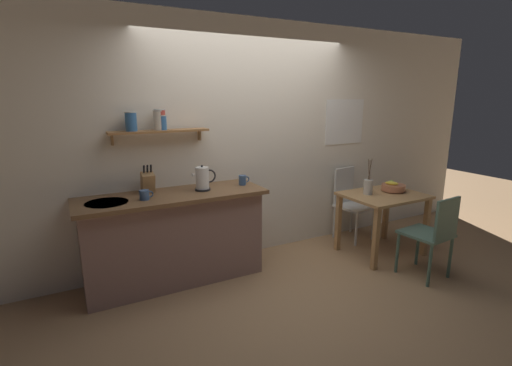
{
  "coord_description": "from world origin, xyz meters",
  "views": [
    {
      "loc": [
        -1.93,
        -3.21,
        1.87
      ],
      "look_at": [
        -0.1,
        0.25,
        0.95
      ],
      "focal_mm": 26.18,
      "sensor_mm": 36.0,
      "label": 1
    }
  ],
  "objects_px": {
    "knife_block": "(148,182)",
    "coffee_mug_spare": "(243,180)",
    "fruit_bowl": "(393,187)",
    "coffee_mug_by_sink": "(145,195)",
    "twig_vase": "(368,187)",
    "electric_kettle": "(203,179)",
    "dining_table": "(383,204)",
    "dining_chair_near": "(433,232)",
    "dining_chair_far": "(350,200)"
  },
  "relations": [
    {
      "from": "twig_vase",
      "to": "dining_chair_near",
      "type": "bearing_deg",
      "value": -80.39
    },
    {
      "from": "dining_table",
      "to": "coffee_mug_by_sink",
      "type": "height_order",
      "value": "coffee_mug_by_sink"
    },
    {
      "from": "knife_block",
      "to": "coffee_mug_by_sink",
      "type": "relative_size",
      "value": 2.22
    },
    {
      "from": "electric_kettle",
      "to": "dining_table",
      "type": "bearing_deg",
      "value": -12.5
    },
    {
      "from": "dining_chair_near",
      "to": "coffee_mug_spare",
      "type": "xyz_separation_m",
      "value": [
        -1.58,
        1.2,
        0.47
      ]
    },
    {
      "from": "electric_kettle",
      "to": "coffee_mug_spare",
      "type": "xyz_separation_m",
      "value": [
        0.46,
        0.02,
        -0.06
      ]
    },
    {
      "from": "fruit_bowl",
      "to": "coffee_mug_spare",
      "type": "bearing_deg",
      "value": 166.42
    },
    {
      "from": "dining_chair_near",
      "to": "dining_chair_far",
      "type": "xyz_separation_m",
      "value": [
        0.05,
        1.3,
        0.01
      ]
    },
    {
      "from": "knife_block",
      "to": "coffee_mug_spare",
      "type": "xyz_separation_m",
      "value": [
        0.98,
        -0.13,
        -0.06
      ]
    },
    {
      "from": "dining_table",
      "to": "knife_block",
      "type": "relative_size",
      "value": 3.17
    },
    {
      "from": "dining_table",
      "to": "coffee_mug_by_sink",
      "type": "xyz_separation_m",
      "value": [
        -2.68,
        0.37,
        0.36
      ]
    },
    {
      "from": "fruit_bowl",
      "to": "twig_vase",
      "type": "height_order",
      "value": "twig_vase"
    },
    {
      "from": "electric_kettle",
      "to": "knife_block",
      "type": "relative_size",
      "value": 0.91
    },
    {
      "from": "dining_chair_far",
      "to": "coffee_mug_by_sink",
      "type": "relative_size",
      "value": 7.26
    },
    {
      "from": "dining_chair_far",
      "to": "electric_kettle",
      "type": "distance_m",
      "value": 2.16
    },
    {
      "from": "twig_vase",
      "to": "coffee_mug_by_sink",
      "type": "height_order",
      "value": "twig_vase"
    },
    {
      "from": "dining_chair_far",
      "to": "knife_block",
      "type": "distance_m",
      "value": 2.66
    },
    {
      "from": "dining_table",
      "to": "knife_block",
      "type": "distance_m",
      "value": 2.7
    },
    {
      "from": "dining_chair_far",
      "to": "knife_block",
      "type": "height_order",
      "value": "knife_block"
    },
    {
      "from": "fruit_bowl",
      "to": "coffee_mug_by_sink",
      "type": "relative_size",
      "value": 2.16
    },
    {
      "from": "coffee_mug_by_sink",
      "to": "coffee_mug_spare",
      "type": "xyz_separation_m",
      "value": [
        1.06,
        0.1,
        0.01
      ]
    },
    {
      "from": "fruit_bowl",
      "to": "knife_block",
      "type": "xyz_separation_m",
      "value": [
        -2.79,
        0.57,
        0.25
      ]
    },
    {
      "from": "dining_table",
      "to": "twig_vase",
      "type": "xyz_separation_m",
      "value": [
        -0.17,
        0.08,
        0.22
      ]
    },
    {
      "from": "coffee_mug_by_sink",
      "to": "fruit_bowl",
      "type": "bearing_deg",
      "value": -6.61
    },
    {
      "from": "dining_chair_near",
      "to": "dining_table",
      "type": "bearing_deg",
      "value": 87.0
    },
    {
      "from": "fruit_bowl",
      "to": "dining_chair_far",
      "type": "bearing_deg",
      "value": 108.3
    },
    {
      "from": "fruit_bowl",
      "to": "twig_vase",
      "type": "xyz_separation_m",
      "value": [
        -0.37,
        0.04,
        0.04
      ]
    },
    {
      "from": "coffee_mug_spare",
      "to": "dining_chair_near",
      "type": "bearing_deg",
      "value": -37.2
    },
    {
      "from": "coffee_mug_by_sink",
      "to": "electric_kettle",
      "type": "bearing_deg",
      "value": 8.17
    },
    {
      "from": "dining_chair_near",
      "to": "coffee_mug_spare",
      "type": "relative_size",
      "value": 7.27
    },
    {
      "from": "dining_table",
      "to": "coffee_mug_spare",
      "type": "relative_size",
      "value": 7.39
    },
    {
      "from": "dining_table",
      "to": "dining_chair_far",
      "type": "bearing_deg",
      "value": 88.48
    },
    {
      "from": "dining_table",
      "to": "twig_vase",
      "type": "bearing_deg",
      "value": 154.31
    },
    {
      "from": "knife_block",
      "to": "coffee_mug_spare",
      "type": "distance_m",
      "value": 0.99
    },
    {
      "from": "dining_chair_far",
      "to": "fruit_bowl",
      "type": "xyz_separation_m",
      "value": [
        0.18,
        -0.54,
        0.27
      ]
    },
    {
      "from": "coffee_mug_by_sink",
      "to": "coffee_mug_spare",
      "type": "relative_size",
      "value": 1.05
    },
    {
      "from": "dining_chair_far",
      "to": "dining_table",
      "type": "bearing_deg",
      "value": -91.52
    },
    {
      "from": "dining_chair_near",
      "to": "twig_vase",
      "type": "height_order",
      "value": "twig_vase"
    },
    {
      "from": "dining_chair_near",
      "to": "knife_block",
      "type": "relative_size",
      "value": 3.12
    },
    {
      "from": "dining_table",
      "to": "dining_chair_near",
      "type": "distance_m",
      "value": 0.73
    },
    {
      "from": "dining_table",
      "to": "knife_block",
      "type": "bearing_deg",
      "value": 166.75
    },
    {
      "from": "electric_kettle",
      "to": "knife_block",
      "type": "distance_m",
      "value": 0.54
    },
    {
      "from": "dining_chair_near",
      "to": "fruit_bowl",
      "type": "xyz_separation_m",
      "value": [
        0.23,
        0.76,
        0.28
      ]
    },
    {
      "from": "dining_table",
      "to": "dining_chair_far",
      "type": "height_order",
      "value": "dining_chair_far"
    },
    {
      "from": "dining_chair_far",
      "to": "coffee_mug_spare",
      "type": "height_order",
      "value": "coffee_mug_spare"
    },
    {
      "from": "dining_chair_near",
      "to": "coffee_mug_by_sink",
      "type": "distance_m",
      "value": 2.89
    },
    {
      "from": "fruit_bowl",
      "to": "coffee_mug_by_sink",
      "type": "xyz_separation_m",
      "value": [
        -2.87,
        0.33,
        0.19
      ]
    },
    {
      "from": "electric_kettle",
      "to": "coffee_mug_spare",
      "type": "bearing_deg",
      "value": 2.29
    },
    {
      "from": "coffee_mug_spare",
      "to": "fruit_bowl",
      "type": "bearing_deg",
      "value": -13.58
    },
    {
      "from": "dining_chair_near",
      "to": "twig_vase",
      "type": "xyz_separation_m",
      "value": [
        -0.14,
        0.8,
        0.32
      ]
    }
  ]
}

